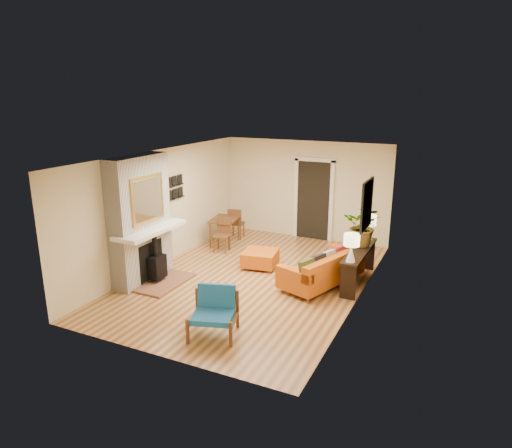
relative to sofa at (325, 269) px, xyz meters
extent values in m
plane|color=tan|center=(-1.48, -0.36, -0.33)|extent=(6.50, 6.50, 0.00)
plane|color=white|center=(-1.48, -0.36, 2.27)|extent=(6.50, 6.50, 0.00)
plane|color=beige|center=(-1.48, 2.89, 0.97)|extent=(4.50, 0.00, 4.50)
plane|color=beige|center=(-1.48, -3.61, 0.97)|extent=(4.50, 0.00, 4.50)
plane|color=beige|center=(-3.73, -0.36, 0.97)|extent=(0.00, 6.50, 6.50)
plane|color=beige|center=(0.77, -0.36, 0.97)|extent=(0.00, 6.50, 6.50)
cube|color=black|center=(-1.23, 2.86, 0.72)|extent=(0.88, 0.06, 2.10)
cube|color=white|center=(-1.72, 2.85, 0.72)|extent=(0.10, 0.08, 2.18)
cube|color=white|center=(-0.74, 2.85, 0.72)|extent=(0.10, 0.08, 2.18)
cube|color=white|center=(-1.23, 2.85, 1.80)|extent=(1.08, 0.08, 0.10)
cube|color=black|center=(0.74, 0.04, 1.42)|extent=(0.04, 0.85, 0.95)
cube|color=slate|center=(0.72, 0.04, 1.42)|extent=(0.01, 0.70, 0.80)
cube|color=black|center=(-3.69, -0.01, 1.09)|extent=(0.06, 0.95, 0.02)
cube|color=black|center=(-3.69, -0.01, 1.39)|extent=(0.06, 0.95, 0.02)
cube|color=white|center=(-3.52, -1.36, 1.53)|extent=(0.42, 1.50, 1.48)
cube|color=white|center=(-3.52, -1.36, 0.23)|extent=(0.42, 1.50, 1.12)
cube|color=white|center=(-3.27, -1.36, 0.79)|extent=(0.60, 1.68, 0.08)
cube|color=black|center=(-3.30, -1.36, 0.12)|extent=(0.03, 0.72, 0.78)
cube|color=brown|center=(-3.01, -1.36, -0.31)|extent=(0.75, 1.30, 0.04)
cube|color=black|center=(-3.19, -1.36, 0.01)|extent=(0.30, 0.36, 0.48)
cylinder|color=black|center=(-3.19, -1.36, 0.45)|extent=(0.10, 0.10, 0.40)
cube|color=gold|center=(-3.29, -1.36, 1.42)|extent=(0.04, 0.95, 0.95)
cube|color=silver|center=(-3.27, -1.36, 1.42)|extent=(0.01, 0.82, 0.82)
cylinder|color=silver|center=(-0.66, -0.68, -0.29)|extent=(0.05, 0.05, 0.09)
cylinder|color=silver|center=(-0.05, -0.89, -0.29)|extent=(0.05, 0.05, 0.09)
cylinder|color=silver|center=(-0.09, 0.94, -0.29)|extent=(0.05, 0.05, 0.09)
cylinder|color=silver|center=(0.52, 0.73, -0.29)|extent=(0.05, 0.05, 0.09)
cube|color=#C85912|center=(-0.07, 0.03, -0.10)|extent=(1.42, 2.10, 0.28)
cube|color=#C85912|center=(0.23, -0.08, 0.19)|extent=(0.81, 1.89, 0.32)
cube|color=#C85912|center=(-0.36, -0.81, 0.13)|extent=(0.84, 0.43, 0.18)
cube|color=#C85912|center=(0.22, 0.86, 0.13)|extent=(0.84, 0.43, 0.18)
cube|color=#414D21|center=(-0.13, -0.73, 0.24)|extent=(0.30, 0.41, 0.38)
cube|color=black|center=(-0.01, -0.38, 0.24)|extent=(0.30, 0.41, 0.38)
cube|color=#A2A39D|center=(0.11, -0.04, 0.24)|extent=(0.30, 0.41, 0.38)
cube|color=maroon|center=(0.22, 0.27, 0.24)|extent=(0.30, 0.41, 0.38)
cube|color=black|center=(0.34, 0.62, 0.24)|extent=(0.30, 0.41, 0.38)
cylinder|color=silver|center=(-1.86, 0.00, -0.31)|extent=(0.04, 0.04, 0.06)
cylinder|color=silver|center=(-1.27, 0.10, -0.31)|extent=(0.04, 0.04, 0.06)
cylinder|color=silver|center=(-1.96, 0.59, -0.31)|extent=(0.04, 0.04, 0.06)
cylinder|color=silver|center=(-1.37, 0.69, -0.31)|extent=(0.04, 0.04, 0.06)
cube|color=#C85912|center=(-1.61, 0.34, -0.12)|extent=(0.84, 0.84, 0.31)
cube|color=brown|center=(-1.34, -2.83, -0.05)|extent=(0.26, 0.69, 0.05)
cube|color=brown|center=(-1.25, -3.13, -0.13)|extent=(0.06, 0.06, 0.42)
cube|color=brown|center=(-1.44, -2.54, 0.00)|extent=(0.06, 0.06, 0.66)
cube|color=brown|center=(-0.69, -2.63, -0.05)|extent=(0.26, 0.69, 0.05)
cube|color=brown|center=(-0.60, -2.92, -0.13)|extent=(0.06, 0.06, 0.42)
cube|color=brown|center=(-0.79, -2.33, 0.00)|extent=(0.06, 0.06, 0.66)
cube|color=#2180C8|center=(-1.02, -2.73, 0.01)|extent=(0.77, 0.75, 0.09)
cube|color=#2180C8|center=(-1.10, -2.46, 0.23)|extent=(0.64, 0.34, 0.39)
cube|color=brown|center=(-3.13, 1.42, 0.33)|extent=(0.77, 0.99, 0.04)
cylinder|color=brown|center=(-3.31, 1.00, -0.01)|extent=(0.05, 0.05, 0.65)
cylinder|color=brown|center=(-2.82, 1.08, -0.01)|extent=(0.05, 0.05, 0.65)
cylinder|color=brown|center=(-3.44, 1.76, -0.01)|extent=(0.05, 0.05, 0.65)
cylinder|color=brown|center=(-2.94, 1.84, -0.01)|extent=(0.05, 0.05, 0.65)
cube|color=brown|center=(-2.90, 0.86, 0.07)|extent=(0.44, 0.44, 0.04)
cube|color=brown|center=(-2.93, 1.04, 0.29)|extent=(0.38, 0.10, 0.41)
cylinder|color=brown|center=(-3.02, 0.69, -0.14)|extent=(0.03, 0.03, 0.40)
cylinder|color=brown|center=(-2.72, 0.74, -0.14)|extent=(0.03, 0.03, 0.40)
cylinder|color=brown|center=(-3.08, 0.99, -0.14)|extent=(0.03, 0.03, 0.40)
cylinder|color=brown|center=(-2.77, 1.04, -0.14)|extent=(0.03, 0.03, 0.40)
cube|color=brown|center=(-3.09, 2.02, 0.07)|extent=(0.44, 0.44, 0.04)
cube|color=brown|center=(-3.06, 1.84, 0.29)|extent=(0.38, 0.10, 0.41)
cylinder|color=brown|center=(-3.22, 1.84, -0.14)|extent=(0.03, 0.03, 0.40)
cylinder|color=brown|center=(-2.92, 1.89, -0.14)|extent=(0.03, 0.03, 0.40)
cylinder|color=brown|center=(-3.27, 2.14, -0.14)|extent=(0.03, 0.03, 0.40)
cylinder|color=brown|center=(-2.97, 2.19, -0.14)|extent=(0.03, 0.03, 0.40)
cube|color=black|center=(0.59, 0.37, 0.37)|extent=(0.34, 1.85, 0.05)
cube|color=black|center=(0.59, -0.48, 0.01)|extent=(0.30, 0.04, 0.68)
cube|color=black|center=(0.59, 1.22, 0.01)|extent=(0.30, 0.04, 0.68)
cone|color=white|center=(0.59, -0.38, 0.54)|extent=(0.18, 0.18, 0.30)
cylinder|color=white|center=(0.59, -0.38, 0.72)|extent=(0.03, 0.03, 0.06)
cylinder|color=#FFEABF|center=(0.59, -0.38, 0.82)|extent=(0.30, 0.30, 0.22)
cone|color=white|center=(0.59, 1.15, 0.54)|extent=(0.18, 0.18, 0.30)
cylinder|color=white|center=(0.59, 1.15, 0.72)|extent=(0.03, 0.03, 0.06)
cylinder|color=#FFEABF|center=(0.59, 1.15, 0.82)|extent=(0.30, 0.30, 0.22)
imported|color=#1E5919|center=(0.58, 0.66, 0.82)|extent=(0.79, 0.69, 0.85)
camera|label=1|loc=(2.44, -8.40, 3.43)|focal=32.00mm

